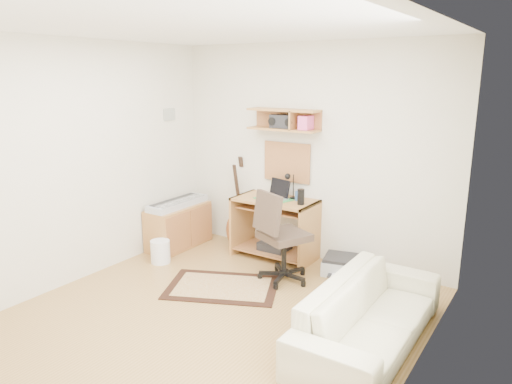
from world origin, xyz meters
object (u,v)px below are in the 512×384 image
Objects in this scene: desk at (275,228)px; sofa at (370,304)px; printer at (346,266)px; cabinet at (179,226)px; task_chair at (284,236)px.

desk reaches higher than sofa.
cabinet is at bearing 176.21° from printer.
desk reaches higher than printer.
task_chair is 1.45m from sofa.
printer is (2.21, 0.37, -0.19)m from cabinet.
task_chair is 1.15× the size of cabinet.
printer is at bearing 72.10° from task_chair.
cabinet is at bearing 73.07° from sofa.
desk is at bearing 167.10° from printer.
printer is at bearing 9.43° from cabinet.
desk reaches higher than cabinet.
sofa is (1.69, -1.26, -0.01)m from desk.
sofa reaches higher than printer.
desk is at bearing 154.22° from task_chair.
printer is 1.50m from sofa.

